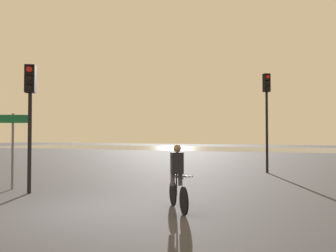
{
  "coord_description": "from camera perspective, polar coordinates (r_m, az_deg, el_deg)",
  "views": [
    {
      "loc": [
        4.75,
        -6.67,
        1.85
      ],
      "look_at": [
        0.5,
        5.0,
        2.2
      ],
      "focal_mm": 35.0,
      "sensor_mm": 36.0,
      "label": 1
    }
  ],
  "objects": [
    {
      "name": "ground_plane",
      "position": [
        8.4,
        -15.53,
        -14.28
      ],
      "size": [
        120.0,
        120.0,
        0.0
      ],
      "primitive_type": "plane",
      "color": "#333338"
    },
    {
      "name": "water_strip",
      "position": [
        45.48,
        14.01,
        -3.9
      ],
      "size": [
        80.0,
        16.0,
        0.01
      ],
      "primitive_type": "cube",
      "color": "slate",
      "rests_on": "ground"
    },
    {
      "name": "traffic_light_far_right",
      "position": [
        16.91,
        16.81,
        3.63
      ],
      "size": [
        0.4,
        0.42,
        4.9
      ],
      "rotation": [
        0.0,
        0.0,
        3.68
      ],
      "color": "black",
      "rests_on": "ground"
    },
    {
      "name": "traffic_light_near_left",
      "position": [
        11.39,
        -22.89,
        3.67
      ],
      "size": [
        0.39,
        0.41,
        4.11
      ],
      "rotation": [
        0.0,
        0.0,
        3.61
      ],
      "color": "black",
      "rests_on": "ground"
    },
    {
      "name": "direction_sign_post",
      "position": [
        12.42,
        -25.45,
        -2.17
      ],
      "size": [
        1.02,
        0.48,
        2.6
      ],
      "rotation": [
        0.0,
        0.0,
        3.56
      ],
      "color": "slate",
      "rests_on": "ground"
    },
    {
      "name": "cyclist",
      "position": [
        8.25,
        1.64,
        -8.78
      ],
      "size": [
        0.97,
        1.46,
        1.62
      ],
      "rotation": [
        0.0,
        0.0,
        -2.57
      ],
      "color": "black",
      "rests_on": "ground"
    }
  ]
}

